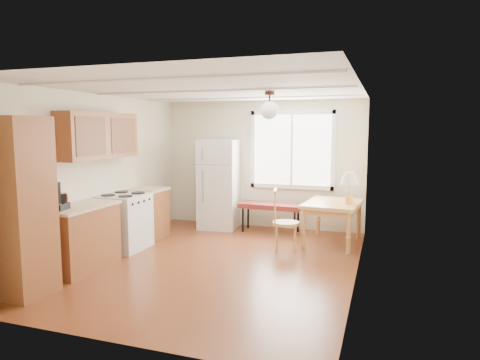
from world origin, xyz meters
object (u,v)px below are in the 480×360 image
at_px(bench, 271,207).
at_px(chair, 280,216).
at_px(refrigerator, 219,184).
at_px(dining_table, 333,208).

height_order(bench, chair, chair).
relative_size(refrigerator, dining_table, 1.41).
bearing_deg(dining_table, bench, 163.26).
bearing_deg(refrigerator, dining_table, -18.67).
relative_size(bench, chair, 1.23).
bearing_deg(chair, dining_table, 27.04).
bearing_deg(chair, refrigerator, 130.31).
relative_size(dining_table, chair, 1.26).
bearing_deg(refrigerator, bench, -7.53).
distance_m(refrigerator, chair, 1.93).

